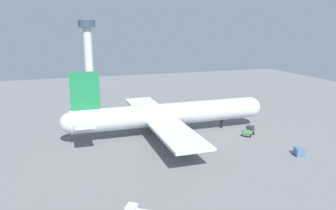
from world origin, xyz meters
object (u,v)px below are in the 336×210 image
object	(u,v)px
maintenance_van	(249,131)
cargo_container_fore	(299,152)
safety_cone_nose	(251,125)
control_tower	(88,43)
cargo_airplane	(167,115)
safety_cone_tail	(71,139)

from	to	relation	value
maintenance_van	cargo_container_fore	size ratio (longest dim) A/B	1.40
safety_cone_nose	maintenance_van	bearing A→B (deg)	-126.04
control_tower	cargo_airplane	bearing A→B (deg)	-84.11
cargo_airplane	maintenance_van	bearing A→B (deg)	-21.05
cargo_container_fore	safety_cone_tail	distance (m)	60.07
maintenance_van	cargo_container_fore	xyz separation A→B (m)	(3.25, -17.40, -0.22)
safety_cone_nose	control_tower	world-z (taller)	control_tower
cargo_container_fore	control_tower	distance (m)	149.77
cargo_airplane	control_tower	xyz separation A→B (m)	(-12.13, 117.62, 15.21)
maintenance_van	cargo_container_fore	distance (m)	17.70
safety_cone_tail	control_tower	distance (m)	117.50
cargo_container_fore	cargo_airplane	bearing A→B (deg)	134.47
maintenance_van	safety_cone_nose	world-z (taller)	maintenance_van
maintenance_van	control_tower	bearing A→B (deg)	105.23
cargo_airplane	safety_cone_tail	distance (m)	27.90
safety_cone_nose	cargo_container_fore	bearing A→B (deg)	-94.80
maintenance_van	safety_cone_tail	bearing A→B (deg)	166.90
cargo_airplane	safety_cone_tail	world-z (taller)	cargo_airplane
cargo_airplane	maintenance_van	xyz separation A→B (m)	(22.22, -8.55, -4.67)
cargo_airplane	control_tower	distance (m)	119.22
safety_cone_nose	safety_cone_tail	bearing A→B (deg)	175.64
safety_cone_nose	safety_cone_tail	distance (m)	54.90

